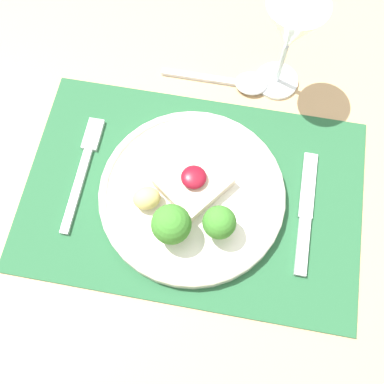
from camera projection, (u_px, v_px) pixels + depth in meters
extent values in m
plane|color=#4C4742|center=(192.00, 283.00, 1.37)|extent=(8.00, 8.00, 0.00)
cube|color=tan|center=(193.00, 198.00, 0.68)|extent=(1.13, 0.98, 0.03)
cylinder|color=tan|center=(41.00, 74.00, 1.21)|extent=(0.06, 0.06, 0.73)
cube|color=#235633|center=(193.00, 194.00, 0.66)|extent=(0.49, 0.32, 0.00)
cylinder|color=silver|center=(192.00, 195.00, 0.65)|extent=(0.27, 0.27, 0.02)
torus|color=silver|center=(192.00, 193.00, 0.64)|extent=(0.27, 0.27, 0.01)
cube|color=beige|center=(197.00, 182.00, 0.64)|extent=(0.12, 0.12, 0.02)
ellipsoid|color=maroon|center=(197.00, 178.00, 0.62)|extent=(0.04, 0.04, 0.01)
cylinder|color=#84B256|center=(218.00, 228.00, 0.62)|extent=(0.01, 0.01, 0.02)
sphere|color=#387A28|center=(219.00, 222.00, 0.59)|extent=(0.05, 0.05, 0.05)
cylinder|color=#84B256|center=(172.00, 230.00, 0.61)|extent=(0.01, 0.01, 0.02)
sphere|color=#387A28|center=(171.00, 224.00, 0.59)|extent=(0.05, 0.05, 0.05)
ellipsoid|color=#DBBC6B|center=(147.00, 198.00, 0.62)|extent=(0.05, 0.04, 0.03)
cube|color=silver|center=(77.00, 190.00, 0.66)|extent=(0.01, 0.14, 0.01)
cube|color=silver|center=(93.00, 134.00, 0.69)|extent=(0.02, 0.05, 0.01)
cube|color=silver|center=(302.00, 246.00, 0.63)|extent=(0.02, 0.08, 0.01)
cube|color=silver|center=(308.00, 185.00, 0.66)|extent=(0.02, 0.10, 0.00)
cube|color=silver|center=(200.00, 77.00, 0.73)|extent=(0.13, 0.01, 0.01)
ellipsoid|color=silver|center=(251.00, 84.00, 0.72)|extent=(0.05, 0.04, 0.02)
cylinder|color=white|center=(276.00, 81.00, 0.73)|extent=(0.07, 0.07, 0.01)
cylinder|color=white|center=(281.00, 64.00, 0.69)|extent=(0.01, 0.01, 0.08)
cone|color=white|center=(292.00, 26.00, 0.61)|extent=(0.09, 0.09, 0.08)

